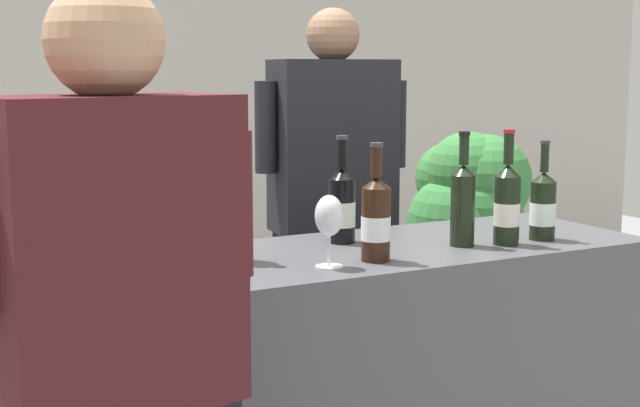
# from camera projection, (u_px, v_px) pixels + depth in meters

# --- Properties ---
(wall_back) EXTENTS (8.00, 0.10, 2.80)m
(wall_back) POSITION_uv_depth(u_px,v_px,m) (84.00, 93.00, 4.77)
(wall_back) COLOR beige
(wall_back) RESTS_ON ground_plane
(wine_bottle_1) EXTENTS (0.07, 0.07, 0.35)m
(wine_bottle_1) POSITION_uv_depth(u_px,v_px,m) (463.00, 202.00, 2.69)
(wine_bottle_1) COLOR black
(wine_bottle_1) RESTS_ON counter
(wine_bottle_2) EXTENTS (0.08, 0.08, 0.32)m
(wine_bottle_2) POSITION_uv_depth(u_px,v_px,m) (238.00, 218.00, 2.47)
(wine_bottle_2) COLOR black
(wine_bottle_2) RESTS_ON counter
(wine_bottle_3) EXTENTS (0.08, 0.08, 0.33)m
(wine_bottle_3) POSITION_uv_depth(u_px,v_px,m) (342.00, 205.00, 2.74)
(wine_bottle_3) COLOR black
(wine_bottle_3) RESTS_ON counter
(wine_bottle_4) EXTENTS (0.08, 0.08, 0.33)m
(wine_bottle_4) POSITION_uv_depth(u_px,v_px,m) (168.00, 229.00, 2.32)
(wine_bottle_4) COLOR black
(wine_bottle_4) RESTS_ON counter
(wine_bottle_5) EXTENTS (0.08, 0.08, 0.36)m
(wine_bottle_5) POSITION_uv_depth(u_px,v_px,m) (507.00, 204.00, 2.71)
(wine_bottle_5) COLOR black
(wine_bottle_5) RESTS_ON counter
(wine_bottle_6) EXTENTS (0.08, 0.08, 0.33)m
(wine_bottle_6) POSITION_uv_depth(u_px,v_px,m) (376.00, 219.00, 2.48)
(wine_bottle_6) COLOR black
(wine_bottle_6) RESTS_ON counter
(wine_bottle_7) EXTENTS (0.08, 0.08, 0.34)m
(wine_bottle_7) POSITION_uv_depth(u_px,v_px,m) (122.00, 219.00, 2.46)
(wine_bottle_7) COLOR black
(wine_bottle_7) RESTS_ON counter
(wine_bottle_8) EXTENTS (0.08, 0.08, 0.32)m
(wine_bottle_8) POSITION_uv_depth(u_px,v_px,m) (543.00, 206.00, 2.79)
(wine_bottle_8) COLOR black
(wine_bottle_8) RESTS_ON counter
(wine_glass) EXTENTS (0.08, 0.08, 0.20)m
(wine_glass) POSITION_uv_depth(u_px,v_px,m) (329.00, 218.00, 2.40)
(wine_glass) COLOR silver
(wine_glass) RESTS_ON counter
(ice_bucket) EXTENTS (0.24, 0.24, 0.21)m
(ice_bucket) POSITION_uv_depth(u_px,v_px,m) (123.00, 250.00, 2.13)
(ice_bucket) COLOR silver
(ice_bucket) RESTS_ON counter
(person_server) EXTENTS (0.60, 0.29, 1.75)m
(person_server) POSITION_uv_depth(u_px,v_px,m) (332.00, 247.00, 3.37)
(person_server) COLOR black
(person_server) RESTS_ON ground_plane
(potted_shrub) EXTENTS (0.55, 0.52, 1.26)m
(potted_shrub) POSITION_uv_depth(u_px,v_px,m) (468.00, 219.00, 3.90)
(potted_shrub) COLOR brown
(potted_shrub) RESTS_ON ground_plane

